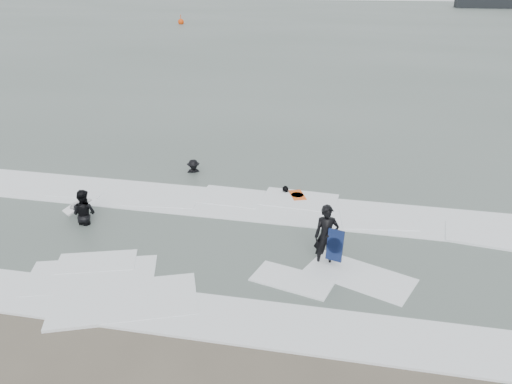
% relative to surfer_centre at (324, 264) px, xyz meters
% --- Properties ---
extents(ground, '(320.00, 320.00, 0.00)m').
position_rel_surfer_centre_xyz_m(ground, '(-2.65, -2.58, 0.00)').
color(ground, brown).
rests_on(ground, ground).
extents(sea, '(320.00, 320.00, 0.00)m').
position_rel_surfer_centre_xyz_m(sea, '(-2.65, 77.42, 0.06)').
color(sea, '#47544C').
rests_on(sea, ground).
extents(surfer_centre, '(0.78, 0.57, 1.97)m').
position_rel_surfer_centre_xyz_m(surfer_centre, '(0.00, 0.00, 0.00)').
color(surfer_centre, black).
rests_on(surfer_centre, ground).
extents(surfer_wading, '(0.97, 0.79, 1.84)m').
position_rel_surfer_centre_xyz_m(surfer_wading, '(-8.43, 0.89, 0.00)').
color(surfer_wading, black).
rests_on(surfer_wading, ground).
extents(surfer_breaker, '(1.12, 0.94, 1.51)m').
position_rel_surfer_centre_xyz_m(surfer_breaker, '(-6.27, 6.21, 0.00)').
color(surfer_breaker, black).
rests_on(surfer_breaker, ground).
extents(surfer_right_near, '(0.71, 0.96, 1.51)m').
position_rel_surfer_centre_xyz_m(surfer_right_near, '(-1.98, 4.90, 0.00)').
color(surfer_right_near, black).
rests_on(surfer_right_near, ground).
extents(surf_foam, '(30.03, 9.06, 0.09)m').
position_rel_surfer_centre_xyz_m(surf_foam, '(-2.65, 1.12, 0.04)').
color(surf_foam, white).
rests_on(surf_foam, ground).
extents(bodyboards, '(9.84, 5.59, 1.25)m').
position_rel_surfer_centre_xyz_m(bodyboards, '(-3.39, 1.86, 0.50)').
color(bodyboards, '#0D1940').
rests_on(bodyboards, ground).
extents(buoy, '(1.00, 1.00, 1.65)m').
position_rel_surfer_centre_xyz_m(buoy, '(-30.68, 71.17, 0.42)').
color(buoy, '#DB3E09').
rests_on(buoy, ground).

